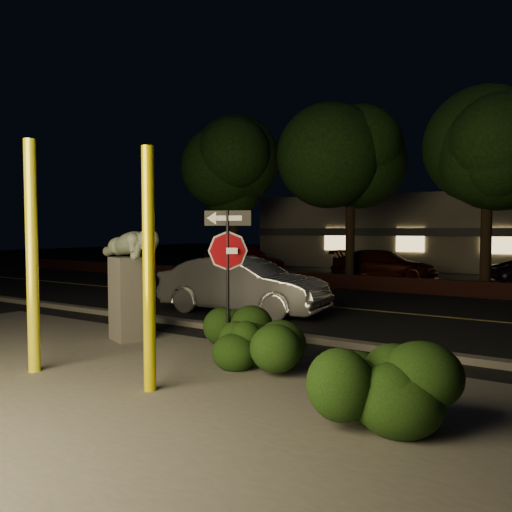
{
  "coord_description": "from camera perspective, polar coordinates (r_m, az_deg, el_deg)",
  "views": [
    {
      "loc": [
        5.01,
        -5.46,
        2.11
      ],
      "look_at": [
        -0.22,
        2.7,
        1.6
      ],
      "focal_mm": 35.0,
      "sensor_mm": 36.0,
      "label": 1
    }
  ],
  "objects": [
    {
      "name": "ground",
      "position": [
        16.39,
        14.59,
        -4.49
      ],
      "size": [
        90.0,
        90.0,
        0.0
      ],
      "primitive_type": "plane",
      "color": "black",
      "rests_on": "ground"
    },
    {
      "name": "patio",
      "position": [
        7.03,
        -15.45,
        -14.48
      ],
      "size": [
        14.0,
        6.0,
        0.02
      ],
      "primitive_type": "cube",
      "color": "#4C4944",
      "rests_on": "ground"
    },
    {
      "name": "road",
      "position": [
        13.6,
        10.65,
        -5.95
      ],
      "size": [
        80.0,
        8.0,
        0.01
      ],
      "primitive_type": "cube",
      "color": "black",
      "rests_on": "ground"
    },
    {
      "name": "lane_marking",
      "position": [
        13.59,
        10.65,
        -5.9
      ],
      "size": [
        80.0,
        0.12,
        0.0
      ],
      "primitive_type": "cube",
      "color": "#B6A549",
      "rests_on": "road"
    },
    {
      "name": "curb",
      "position": [
        9.96,
        1.68,
        -8.87
      ],
      "size": [
        80.0,
        0.25,
        0.12
      ],
      "primitive_type": "cube",
      "color": "#4C4944",
      "rests_on": "ground"
    },
    {
      "name": "brick_wall",
      "position": [
        17.59,
        15.91,
        -3.18
      ],
      "size": [
        40.0,
        0.35,
        0.5
      ],
      "primitive_type": "cube",
      "color": "#421B15",
      "rests_on": "ground"
    },
    {
      "name": "parking_lot",
      "position": [
        23.11,
        19.97,
        -2.4
      ],
      "size": [
        40.0,
        12.0,
        0.01
      ],
      "primitive_type": "cube",
      "color": "black",
      "rests_on": "ground"
    },
    {
      "name": "building",
      "position": [
        30.86,
        23.29,
        2.55
      ],
      "size": [
        22.0,
        10.2,
        4.0
      ],
      "color": "#706B59",
      "rests_on": "ground"
    },
    {
      "name": "tree_far_a",
      "position": [
        22.82,
        -2.58,
        11.14
      ],
      "size": [
        4.6,
        4.6,
        7.43
      ],
      "color": "black",
      "rests_on": "ground"
    },
    {
      "name": "tree_far_b",
      "position": [
        20.5,
        10.82,
        14.04
      ],
      "size": [
        5.2,
        5.2,
        8.41
      ],
      "color": "black",
      "rests_on": "ground"
    },
    {
      "name": "tree_far_c",
      "position": [
        18.77,
        25.07,
        13.63
      ],
      "size": [
        4.8,
        4.8,
        7.84
      ],
      "color": "black",
      "rests_on": "ground"
    },
    {
      "name": "yellow_pole_left",
      "position": [
        7.97,
        -24.22,
        -0.13
      ],
      "size": [
        0.17,
        0.17,
        3.42
      ],
      "primitive_type": "cylinder",
      "color": "yellow",
      "rests_on": "ground"
    },
    {
      "name": "yellow_pole_right",
      "position": [
        6.56,
        -12.14,
        -1.62
      ],
      "size": [
        0.16,
        0.16,
        3.18
      ],
      "primitive_type": "cylinder",
      "color": "#DECA01",
      "rests_on": "ground"
    },
    {
      "name": "signpost",
      "position": [
        8.68,
        -3.26,
        0.55
      ],
      "size": [
        0.78,
        0.33,
        2.44
      ],
      "rotation": [
        0.0,
        0.0,
        0.39
      ],
      "color": "black",
      "rests_on": "ground"
    },
    {
      "name": "sculpture",
      "position": [
        9.72,
        -14.17,
        -1.77
      ],
      "size": [
        1.96,
        1.15,
        2.13
      ],
      "rotation": [
        0.0,
        0.0,
        -0.36
      ],
      "color": "#4C4944",
      "rests_on": "ground"
    },
    {
      "name": "hedge_center",
      "position": [
        9.03,
        -1.37,
        -7.53
      ],
      "size": [
        1.76,
        0.83,
        0.92
      ],
      "primitive_type": "ellipsoid",
      "rotation": [
        0.0,
        0.0,
        0.01
      ],
      "color": "black",
      "rests_on": "ground"
    },
    {
      "name": "hedge_right",
      "position": [
        7.53,
        0.35,
        -9.37
      ],
      "size": [
        1.71,
        1.34,
        0.99
      ],
      "primitive_type": "ellipsoid",
      "rotation": [
        0.0,
        0.0,
        -0.41
      ],
      "color": "black",
      "rests_on": "ground"
    },
    {
      "name": "hedge_far_right",
      "position": [
        5.57,
        14.57,
        -13.25
      ],
      "size": [
        1.75,
        1.26,
        1.11
      ],
      "primitive_type": "ellipsoid",
      "rotation": [
        0.0,
        0.0,
        -0.17
      ],
      "color": "black",
      "rests_on": "ground"
    },
    {
      "name": "silver_sedan",
      "position": [
        12.61,
        -1.51,
        -3.34
      ],
      "size": [
        4.44,
        1.82,
        1.43
      ],
      "primitive_type": "imported",
      "rotation": [
        0.0,
        0.0,
        1.64
      ],
      "color": "silver",
      "rests_on": "ground"
    },
    {
      "name": "parked_car_red",
      "position": [
        22.66,
        -1.58,
        -0.37
      ],
      "size": [
        4.9,
        3.29,
        1.55
      ],
      "primitive_type": "imported",
      "rotation": [
        0.0,
        0.0,
        1.22
      ],
      "color": "maroon",
      "rests_on": "ground"
    },
    {
      "name": "parked_car_darkred",
      "position": [
        21.55,
        14.38,
        -1.02
      ],
      "size": [
        4.42,
        1.91,
        1.27
      ],
      "primitive_type": "imported",
      "rotation": [
        0.0,
        0.0,
        1.6
      ],
      "color": "#3A0E07",
      "rests_on": "ground"
    }
  ]
}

